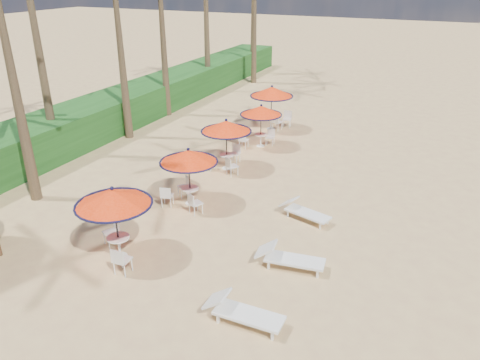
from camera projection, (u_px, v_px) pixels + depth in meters
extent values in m
plane|color=tan|center=(269.00, 291.00, 13.09)|extent=(160.00, 160.00, 0.00)
cube|color=#194716|center=(122.00, 108.00, 26.97)|extent=(3.00, 40.00, 1.80)
cylinder|color=black|center=(116.00, 224.00, 14.19)|extent=(0.05, 0.05, 2.33)
cone|color=#FF3F16|center=(113.00, 197.00, 13.82)|extent=(2.33, 2.33, 0.51)
torus|color=black|center=(114.00, 204.00, 13.91)|extent=(2.33, 2.33, 0.07)
sphere|color=black|center=(112.00, 188.00, 13.70)|extent=(0.12, 0.12, 0.12)
cylinder|color=white|center=(118.00, 238.00, 14.39)|extent=(0.71, 0.71, 0.04)
cylinder|color=white|center=(119.00, 247.00, 14.53)|extent=(0.08, 0.08, 0.71)
cylinder|color=black|center=(190.00, 178.00, 17.52)|extent=(0.05, 0.05, 2.19)
cone|color=#FF3F16|center=(188.00, 156.00, 17.17)|extent=(2.19, 2.19, 0.48)
torus|color=black|center=(189.00, 162.00, 17.26)|extent=(2.19, 2.19, 0.07)
sphere|color=black|center=(188.00, 149.00, 17.05)|extent=(0.11, 0.11, 0.11)
cylinder|color=white|center=(190.00, 188.00, 17.71)|extent=(0.67, 0.67, 0.04)
cylinder|color=white|center=(190.00, 196.00, 17.84)|extent=(0.08, 0.08, 0.67)
cylinder|color=black|center=(226.00, 145.00, 20.66)|extent=(0.05, 0.05, 2.24)
cone|color=#FF3F16|center=(226.00, 126.00, 20.30)|extent=(2.24, 2.24, 0.49)
torus|color=black|center=(226.00, 131.00, 20.39)|extent=(2.24, 2.24, 0.07)
sphere|color=black|center=(226.00, 120.00, 20.18)|extent=(0.12, 0.12, 0.12)
cylinder|color=white|center=(227.00, 155.00, 20.85)|extent=(0.68, 0.68, 0.04)
cylinder|color=white|center=(227.00, 161.00, 20.98)|extent=(0.08, 0.08, 0.68)
cylinder|color=black|center=(261.00, 126.00, 23.34)|extent=(0.05, 0.05, 2.10)
cone|color=#FF3F16|center=(261.00, 110.00, 23.00)|extent=(2.10, 2.10, 0.46)
torus|color=black|center=(261.00, 115.00, 23.09)|extent=(2.10, 2.10, 0.06)
sphere|color=black|center=(261.00, 105.00, 22.89)|extent=(0.11, 0.11, 0.11)
cylinder|color=white|center=(261.00, 135.00, 23.52)|extent=(0.64, 0.64, 0.04)
cylinder|color=white|center=(261.00, 140.00, 23.64)|extent=(0.07, 0.07, 0.64)
cylinder|color=black|center=(271.00, 108.00, 25.84)|extent=(0.05, 0.05, 2.38)
cone|color=#FF3F16|center=(272.00, 92.00, 25.45)|extent=(2.38, 2.38, 0.52)
torus|color=black|center=(272.00, 96.00, 25.55)|extent=(2.38, 2.38, 0.07)
sphere|color=black|center=(272.00, 86.00, 25.33)|extent=(0.12, 0.12, 0.12)
cylinder|color=white|center=(271.00, 117.00, 26.04)|extent=(0.73, 0.73, 0.04)
cylinder|color=white|center=(271.00, 123.00, 26.18)|extent=(0.08, 0.08, 0.73)
cube|color=white|center=(249.00, 315.00, 11.75)|extent=(1.80, 0.67, 0.07)
cube|color=white|center=(217.00, 298.00, 11.99)|extent=(0.60, 0.66, 0.44)
cube|color=white|center=(249.00, 321.00, 11.82)|extent=(0.06, 0.06, 0.25)
cube|color=white|center=(295.00, 260.00, 13.97)|extent=(1.86, 0.89, 0.07)
cube|color=white|center=(266.00, 249.00, 14.11)|extent=(0.68, 0.72, 0.44)
cube|color=white|center=(294.00, 265.00, 14.04)|extent=(0.06, 0.06, 0.25)
cube|color=white|center=(308.00, 214.00, 16.66)|extent=(1.76, 1.04, 0.07)
cube|color=white|center=(289.00, 201.00, 17.07)|extent=(0.70, 0.74, 0.41)
cube|color=white|center=(307.00, 217.00, 16.73)|extent=(0.06, 0.06, 0.23)
cone|color=brown|center=(16.00, 95.00, 16.68)|extent=(0.44, 0.44, 8.22)
cone|color=brown|center=(37.00, 38.00, 20.41)|extent=(0.44, 0.44, 10.91)
cone|color=brown|center=(121.00, 57.00, 23.30)|extent=(0.44, 0.44, 8.46)
cone|color=brown|center=(163.00, 45.00, 27.15)|extent=(0.44, 0.44, 8.42)
cone|color=brown|center=(206.00, 14.00, 32.19)|extent=(0.44, 0.44, 10.75)
cone|color=brown|center=(254.00, 25.00, 35.20)|extent=(0.44, 0.44, 8.67)
cone|color=brown|center=(253.00, 22.00, 38.62)|extent=(0.44, 0.44, 8.44)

